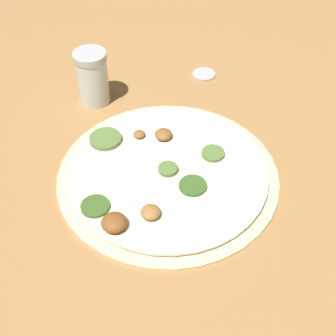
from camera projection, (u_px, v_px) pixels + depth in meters
ground_plane at (168, 176)px, 0.76m from camera, size 3.00×3.00×0.00m
pizza at (166, 173)px, 0.76m from camera, size 0.36×0.36×0.03m
spice_jar at (92, 77)px, 0.87m from camera, size 0.06×0.06×0.10m
loose_cap at (204, 73)px, 0.96m from camera, size 0.05×0.05×0.01m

